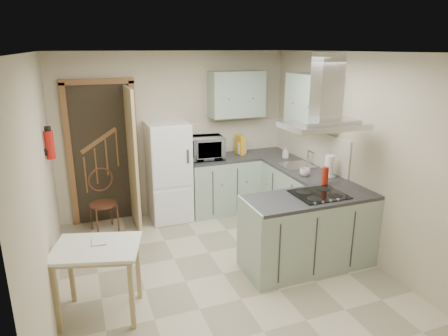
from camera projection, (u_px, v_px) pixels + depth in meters
name	position (u px, v px, depth m)	size (l,w,h in m)	color
floor	(223.00, 274.00, 4.68)	(4.20, 4.20, 0.00)	#C1B296
ceiling	(223.00, 52.00, 3.96)	(4.20, 4.20, 0.00)	silver
back_wall	(175.00, 134.00, 6.20)	(3.60, 3.60, 0.00)	#BDAF92
left_wall	(42.00, 193.00, 3.71)	(4.20, 4.20, 0.00)	#BDAF92
right_wall	(359.00, 157.00, 4.93)	(4.20, 4.20, 0.00)	#BDAF92
doorway	(103.00, 154.00, 5.86)	(1.10, 0.12, 2.10)	brown
fridge	(169.00, 172.00, 6.01)	(0.60, 0.60, 1.50)	white
counter_back	(222.00, 184.00, 6.39)	(1.08, 0.60, 0.90)	#9EB2A0
counter_right	(289.00, 191.00, 6.07)	(0.60, 1.95, 0.90)	#9EB2A0
splashback	(233.00, 136.00, 6.54)	(1.68, 0.02, 0.50)	beige
wall_cabinet_back	(237.00, 94.00, 6.19)	(0.85, 0.35, 0.70)	#9EB2A0
wall_cabinet_right	(312.00, 100.00, 5.46)	(0.35, 0.90, 0.70)	#9EB2A0
peninsula	(309.00, 231.00, 4.74)	(1.55, 0.65, 0.90)	#9EB2A0
hob	(319.00, 194.00, 4.64)	(0.58, 0.50, 0.01)	black
extractor_hood	(324.00, 125.00, 4.41)	(0.90, 0.55, 0.10)	silver
sink	(297.00, 165.00, 5.78)	(0.45, 0.40, 0.01)	silver
fire_extinguisher	(49.00, 145.00, 4.46)	(0.10, 0.10, 0.32)	#B2140F
drop_leaf_table	(100.00, 281.00, 3.87)	(0.80, 0.60, 0.75)	tan
bentwood_chair	(103.00, 204.00, 5.65)	(0.37, 0.37, 0.83)	#54201C
microwave	(203.00, 148.00, 6.10)	(0.62, 0.42, 0.34)	black
kettle	(242.00, 148.00, 6.38)	(0.15, 0.15, 0.22)	silver
cereal_box	(240.00, 145.00, 6.38)	(0.08, 0.20, 0.31)	gold
soap_bottle	(285.00, 153.00, 6.17)	(0.08, 0.08, 0.17)	#B5B3C0
paper_towel	(329.00, 166.00, 5.24)	(0.12, 0.12, 0.30)	white
cup	(305.00, 172.00, 5.30)	(0.14, 0.14, 0.11)	silver
red_bottle	(325.00, 176.00, 4.96)	(0.08, 0.08, 0.23)	red
book	(92.00, 239.00, 3.82)	(0.14, 0.19, 0.09)	brown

